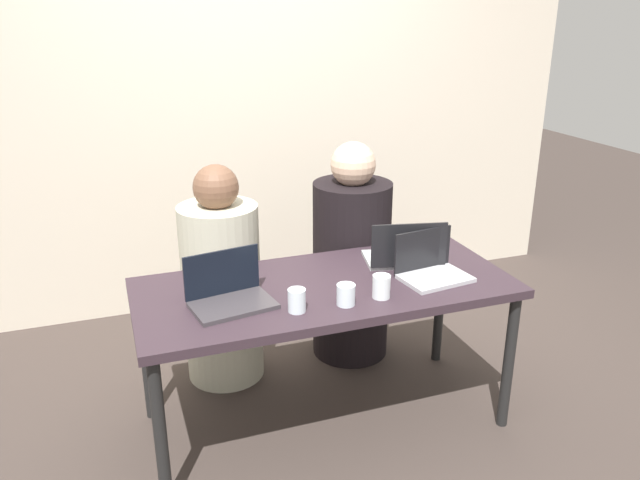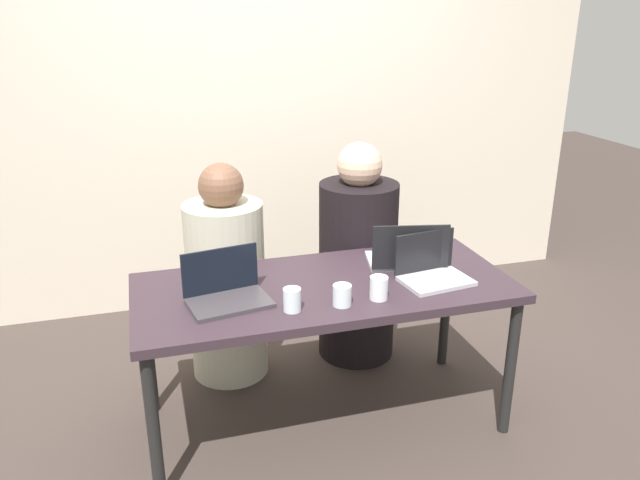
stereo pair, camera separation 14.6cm
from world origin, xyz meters
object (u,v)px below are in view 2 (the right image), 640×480
at_px(laptop_back_right, 407,256).
at_px(water_glass_left, 292,301).
at_px(laptop_front_right, 432,270).
at_px(person_on_left, 227,284).
at_px(water_glass_center, 342,297).
at_px(laptop_front_left, 226,291).
at_px(person_on_right, 357,264).
at_px(water_glass_right, 379,289).

xyz_separation_m(laptop_back_right, water_glass_left, (-0.63, -0.30, -0.01)).
bearing_deg(laptop_front_right, person_on_left, 134.11).
bearing_deg(water_glass_center, water_glass_left, 177.20).
bearing_deg(water_glass_center, laptop_front_left, 159.78).
bearing_deg(laptop_front_right, laptop_back_right, 94.91).
distance_m(laptop_front_left, laptop_front_right, 0.91).
height_order(laptop_front_left, water_glass_center, laptop_front_left).
height_order(person_on_right, water_glass_right, person_on_right).
xyz_separation_m(laptop_front_left, water_glass_center, (0.44, -0.16, -0.01)).
height_order(person_on_left, laptop_front_right, person_on_left).
distance_m(person_on_right, water_glass_right, 0.82).
bearing_deg(water_glass_right, laptop_back_right, 49.24).
bearing_deg(laptop_back_right, water_glass_right, 61.79).
distance_m(laptop_front_left, water_glass_right, 0.63).
relative_size(person_on_right, laptop_front_left, 3.38).
relative_size(person_on_left, person_on_right, 0.95).
height_order(person_on_left, water_glass_center, person_on_left).
distance_m(water_glass_left, water_glass_right, 0.37).
relative_size(laptop_front_left, water_glass_left, 3.77).
bearing_deg(person_on_left, water_glass_right, 123.61).
bearing_deg(laptop_front_left, laptop_front_right, -12.12).
relative_size(person_on_left, water_glass_left, 12.09).
relative_size(person_on_right, laptop_front_right, 3.75).
distance_m(person_on_left, laptop_back_right, 0.95).
bearing_deg(laptop_back_right, person_on_right, -68.88).
xyz_separation_m(person_on_left, water_glass_center, (0.37, -0.78, 0.24)).
xyz_separation_m(person_on_left, laptop_back_right, (0.79, -0.47, 0.25)).
relative_size(person_on_left, water_glass_center, 13.05).
height_order(laptop_front_right, water_glass_left, laptop_front_right).
bearing_deg(laptop_front_left, laptop_back_right, -0.19).
bearing_deg(water_glass_left, water_glass_center, -2.80).
bearing_deg(person_on_right, person_on_left, -1.68).
bearing_deg(laptop_front_right, water_glass_right, -166.52).
relative_size(laptop_front_right, water_glass_right, 3.28).
distance_m(laptop_front_left, water_glass_left, 0.28).
bearing_deg(water_glass_right, laptop_front_left, 166.14).
height_order(laptop_back_right, water_glass_right, laptop_back_right).
height_order(person_on_right, water_glass_center, person_on_right).
xyz_separation_m(laptop_back_right, water_glass_right, (-0.26, -0.30, -0.01)).
bearing_deg(water_glass_left, laptop_front_left, 147.27).
bearing_deg(laptop_front_left, water_glass_center, -30.05).
xyz_separation_m(water_glass_center, water_glass_right, (0.16, 0.01, 0.00)).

